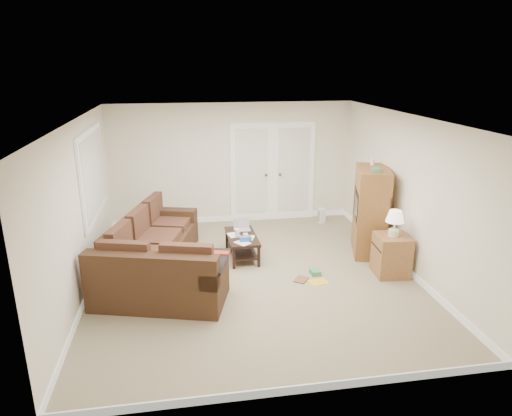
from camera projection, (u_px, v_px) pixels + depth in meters
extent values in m
plane|color=gray|center=(253.00, 276.00, 7.28)|extent=(5.50, 5.50, 0.00)
cube|color=white|center=(253.00, 118.00, 6.52)|extent=(5.00, 5.50, 0.02)
cube|color=#EDE6CD|center=(81.00, 210.00, 6.51)|extent=(0.02, 5.50, 2.50)
cube|color=#EDE6CD|center=(407.00, 194.00, 7.29)|extent=(0.02, 5.50, 2.50)
cube|color=#EDE6CD|center=(232.00, 164.00, 9.48)|extent=(5.00, 0.02, 2.50)
cube|color=#EDE6CD|center=(299.00, 285.00, 4.31)|extent=(5.00, 0.02, 2.50)
cube|color=white|center=(252.00, 174.00, 9.58)|extent=(0.90, 0.04, 2.13)
cube|color=white|center=(293.00, 172.00, 9.72)|extent=(0.90, 0.04, 2.13)
cube|color=white|center=(252.00, 172.00, 9.55)|extent=(0.68, 0.02, 1.80)
cube|color=white|center=(294.00, 170.00, 9.69)|extent=(0.68, 0.02, 1.80)
cube|color=white|center=(93.00, 173.00, 7.36)|extent=(0.04, 1.92, 1.42)
cube|color=white|center=(94.00, 173.00, 7.37)|extent=(0.02, 1.74, 1.24)
cube|color=#3E2718|center=(155.00, 253.00, 7.63)|extent=(1.52, 2.51, 0.43)
cube|color=#3E2718|center=(134.00, 228.00, 7.53)|extent=(0.87, 2.33, 0.44)
cube|color=#3E2718|center=(172.00, 215.00, 8.53)|extent=(0.95, 0.48, 0.22)
cube|color=#513020|center=(159.00, 238.00, 7.54)|extent=(1.19, 2.33, 0.12)
cube|color=#3E2718|center=(160.00, 287.00, 6.47)|extent=(2.02, 1.38, 0.43)
cube|color=#3E2718|center=(150.00, 270.00, 6.02)|extent=(1.84, 0.73, 0.44)
cube|color=#3E2718|center=(215.00, 269.00, 6.29)|extent=(0.48, 0.95, 0.22)
cube|color=#513020|center=(161.00, 267.00, 6.46)|extent=(1.84, 1.06, 0.12)
cube|color=black|center=(214.00, 261.00, 6.25)|extent=(0.53, 0.87, 0.03)
cube|color=#AE2012|center=(217.00, 253.00, 6.46)|extent=(0.35, 0.21, 0.02)
cube|color=black|center=(242.00, 237.00, 7.90)|extent=(0.52, 1.00, 0.04)
cube|color=black|center=(242.00, 250.00, 7.98)|extent=(0.44, 0.92, 0.03)
cylinder|color=white|center=(237.00, 233.00, 7.82)|extent=(0.08, 0.08, 0.14)
cylinder|color=#AE2012|center=(237.00, 225.00, 7.77)|extent=(0.01, 0.01, 0.13)
cube|color=#3251A2|center=(245.00, 239.00, 7.63)|extent=(0.20, 0.11, 0.08)
cube|color=white|center=(243.00, 237.00, 7.81)|extent=(0.34, 0.54, 0.00)
cube|color=brown|center=(369.00, 237.00, 8.16)|extent=(0.78, 1.07, 0.58)
cube|color=brown|center=(373.00, 179.00, 7.83)|extent=(0.78, 1.07, 0.38)
cube|color=black|center=(370.00, 208.00, 8.00)|extent=(0.61, 0.68, 0.48)
cube|color=black|center=(356.00, 207.00, 8.02)|extent=(0.15, 0.48, 0.38)
cube|color=#3D8655|center=(376.00, 170.00, 7.54)|extent=(0.16, 0.20, 0.06)
cylinder|color=white|center=(373.00, 162.00, 8.03)|extent=(0.07, 0.07, 0.12)
cube|color=#905F34|center=(391.00, 255.00, 7.26)|extent=(0.55, 0.55, 0.66)
cylinder|color=silver|center=(394.00, 233.00, 7.15)|extent=(0.16, 0.16, 0.10)
cylinder|color=silver|center=(394.00, 225.00, 7.11)|extent=(0.03, 0.03, 0.14)
cone|color=white|center=(395.00, 216.00, 7.06)|extent=(0.29, 0.29, 0.18)
cube|color=white|center=(322.00, 216.00, 9.67)|extent=(0.15, 0.13, 0.32)
cube|color=gold|center=(318.00, 282.00, 7.09)|extent=(0.32, 0.28, 0.01)
cube|color=#3D8655|center=(315.00, 272.00, 7.35)|extent=(0.15, 0.19, 0.08)
imported|color=brown|center=(296.00, 278.00, 7.19)|extent=(0.29, 0.30, 0.02)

